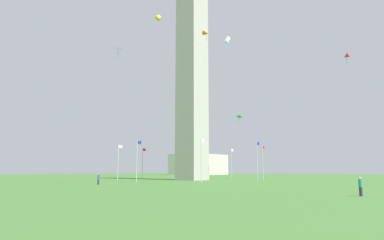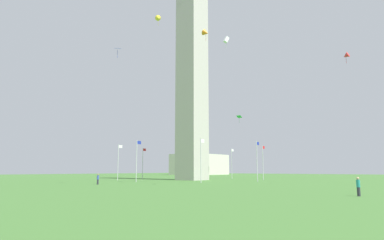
{
  "view_description": "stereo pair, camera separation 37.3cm",
  "coord_description": "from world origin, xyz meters",
  "px_view_note": "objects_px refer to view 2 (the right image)",
  "views": [
    {
      "loc": [
        -60.8,
        -49.63,
        2.36
      ],
      "look_at": [
        0.0,
        0.0,
        14.04
      ],
      "focal_mm": 31.34,
      "sensor_mm": 36.0,
      "label": 1
    },
    {
      "loc": [
        -60.56,
        -49.91,
        2.36
      ],
      "look_at": [
        0.0,
        0.0,
        14.04
      ],
      "focal_mm": 31.34,
      "sensor_mm": 36.0,
      "label": 2
    }
  ],
  "objects_px": {
    "kite_yellow_delta": "(158,18)",
    "flagpole_n": "(232,162)",
    "distant_building": "(200,165)",
    "person_teal_shirt": "(358,187)",
    "kite_white_box": "(226,40)",
    "flagpole_se": "(118,161)",
    "flagpole_w": "(257,159)",
    "flagpole_nw": "(263,161)",
    "kite_red_delta": "(346,56)",
    "flagpole_s": "(137,159)",
    "kite_orange_delta": "(206,33)",
    "flagpole_ne": "(186,162)",
    "person_blue_shirt": "(98,179)",
    "obelisk_monument": "(192,72)",
    "flagpole_sw": "(201,158)",
    "kite_blue_diamond": "(118,49)",
    "flagpole_e": "(143,162)",
    "kite_green_diamond": "(239,117)"
  },
  "relations": [
    {
      "from": "flagpole_se",
      "to": "flagpole_nw",
      "type": "relative_size",
      "value": 1.0
    },
    {
      "from": "flagpole_nw",
      "to": "person_teal_shirt",
      "type": "bearing_deg",
      "value": -142.66
    },
    {
      "from": "flagpole_nw",
      "to": "kite_yellow_delta",
      "type": "relative_size",
      "value": 3.33
    },
    {
      "from": "kite_yellow_delta",
      "to": "kite_white_box",
      "type": "relative_size",
      "value": 1.3
    },
    {
      "from": "person_blue_shirt",
      "to": "kite_white_box",
      "type": "relative_size",
      "value": 0.9
    },
    {
      "from": "distant_building",
      "to": "flagpole_sw",
      "type": "bearing_deg",
      "value": -141.7
    },
    {
      "from": "kite_red_delta",
      "to": "kite_blue_diamond",
      "type": "distance_m",
      "value": 36.56
    },
    {
      "from": "flagpole_e",
      "to": "flagpole_sw",
      "type": "height_order",
      "value": "same"
    },
    {
      "from": "person_teal_shirt",
      "to": "kite_white_box",
      "type": "distance_m",
      "value": 27.89
    },
    {
      "from": "flagpole_se",
      "to": "flagpole_w",
      "type": "relative_size",
      "value": 1.0
    },
    {
      "from": "flagpole_s",
      "to": "kite_orange_delta",
      "type": "xyz_separation_m",
      "value": [
        4.15,
        -13.87,
        23.41
      ]
    },
    {
      "from": "flagpole_se",
      "to": "kite_blue_diamond",
      "type": "xyz_separation_m",
      "value": [
        -15.95,
        -19.16,
        17.52
      ]
    },
    {
      "from": "flagpole_s",
      "to": "kite_red_delta",
      "type": "relative_size",
      "value": 4.56
    },
    {
      "from": "flagpole_se",
      "to": "kite_red_delta",
      "type": "relative_size",
      "value": 4.56
    },
    {
      "from": "flagpole_ne",
      "to": "flagpole_sw",
      "type": "bearing_deg",
      "value": -135.0
    },
    {
      "from": "flagpole_n",
      "to": "flagpole_nw",
      "type": "xyz_separation_m",
      "value": [
        -4.96,
        -11.98,
        0.0
      ]
    },
    {
      "from": "flagpole_s",
      "to": "obelisk_monument",
      "type": "bearing_deg",
      "value": -0.0
    },
    {
      "from": "person_teal_shirt",
      "to": "kite_yellow_delta",
      "type": "bearing_deg",
      "value": -11.37
    },
    {
      "from": "flagpole_ne",
      "to": "person_teal_shirt",
      "type": "bearing_deg",
      "value": -126.07
    },
    {
      "from": "obelisk_monument",
      "to": "kite_red_delta",
      "type": "bearing_deg",
      "value": -99.33
    },
    {
      "from": "flagpole_sw",
      "to": "kite_green_diamond",
      "type": "relative_size",
      "value": 4.81
    },
    {
      "from": "obelisk_monument",
      "to": "kite_blue_diamond",
      "type": "distance_m",
      "value": 29.04
    },
    {
      "from": "flagpole_se",
      "to": "flagpole_w",
      "type": "height_order",
      "value": "same"
    },
    {
      "from": "flagpole_sw",
      "to": "distant_building",
      "type": "relative_size",
      "value": 0.31
    },
    {
      "from": "obelisk_monument",
      "to": "flagpole_s",
      "type": "relative_size",
      "value": 6.36
    },
    {
      "from": "flagpole_sw",
      "to": "flagpole_se",
      "type": "bearing_deg",
      "value": 90.0
    },
    {
      "from": "flagpole_ne",
      "to": "person_teal_shirt",
      "type": "height_order",
      "value": "flagpole_ne"
    },
    {
      "from": "distant_building",
      "to": "kite_green_diamond",
      "type": "bearing_deg",
      "value": -136.21
    },
    {
      "from": "obelisk_monument",
      "to": "kite_orange_delta",
      "type": "relative_size",
      "value": 21.31
    },
    {
      "from": "flagpole_nw",
      "to": "kite_yellow_delta",
      "type": "bearing_deg",
      "value": 160.98
    },
    {
      "from": "kite_white_box",
      "to": "obelisk_monument",
      "type": "bearing_deg",
      "value": 48.55
    },
    {
      "from": "flagpole_s",
      "to": "kite_orange_delta",
      "type": "height_order",
      "value": "kite_orange_delta"
    },
    {
      "from": "kite_yellow_delta",
      "to": "flagpole_n",
      "type": "bearing_deg",
      "value": 5.18
    },
    {
      "from": "flagpole_s",
      "to": "flagpole_n",
      "type": "bearing_deg",
      "value": -0.0
    },
    {
      "from": "obelisk_monument",
      "to": "kite_yellow_delta",
      "type": "bearing_deg",
      "value": -168.85
    },
    {
      "from": "flagpole_se",
      "to": "kite_red_delta",
      "type": "xyz_separation_m",
      "value": [
        5.94,
        -48.39,
        15.71
      ]
    },
    {
      "from": "flagpole_ne",
      "to": "person_blue_shirt",
      "type": "bearing_deg",
      "value": -159.15
    },
    {
      "from": "flagpole_ne",
      "to": "flagpole_sw",
      "type": "xyz_separation_m",
      "value": [
        -23.96,
        -23.96,
        0.0
      ]
    },
    {
      "from": "flagpole_nw",
      "to": "distant_building",
      "type": "xyz_separation_m",
      "value": [
        56.01,
        63.16,
        0.4
      ]
    },
    {
      "from": "flagpole_e",
      "to": "kite_green_diamond",
      "type": "bearing_deg",
      "value": -83.94
    },
    {
      "from": "kite_orange_delta",
      "to": "distant_building",
      "type": "distance_m",
      "value": 106.24
    },
    {
      "from": "distant_building",
      "to": "person_teal_shirt",
      "type": "bearing_deg",
      "value": -135.66
    },
    {
      "from": "kite_yellow_delta",
      "to": "kite_red_delta",
      "type": "relative_size",
      "value": 1.37
    },
    {
      "from": "flagpole_s",
      "to": "flagpole_w",
      "type": "xyz_separation_m",
      "value": [
        16.95,
        -16.95,
        0.0
      ]
    },
    {
      "from": "flagpole_s",
      "to": "kite_orange_delta",
      "type": "relative_size",
      "value": 3.35
    },
    {
      "from": "flagpole_se",
      "to": "kite_white_box",
      "type": "height_order",
      "value": "kite_white_box"
    },
    {
      "from": "flagpole_ne",
      "to": "flagpole_se",
      "type": "distance_m",
      "value": 23.96
    },
    {
      "from": "kite_red_delta",
      "to": "person_teal_shirt",
      "type": "bearing_deg",
      "value": -165.41
    },
    {
      "from": "kite_orange_delta",
      "to": "flagpole_e",
      "type": "bearing_deg",
      "value": 67.45
    },
    {
      "from": "flagpole_w",
      "to": "kite_white_box",
      "type": "xyz_separation_m",
      "value": [
        -21.22,
        -7.02,
        16.83
      ]
    }
  ]
}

